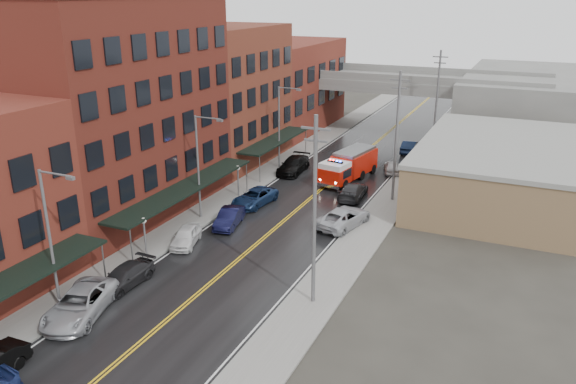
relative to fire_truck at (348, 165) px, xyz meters
The scene contains 32 objects.
road 9.39m from the fire_truck, 99.11° to the right, with size 11.00×160.00×0.02m, color black.
sidewalk_left 12.75m from the fire_truck, 133.82° to the right, with size 3.00×160.00×0.15m, color slate.
sidewalk_right 10.95m from the fire_truck, 57.42° to the right, with size 3.00×160.00×0.15m, color slate.
curb_left 11.68m from the fire_truck, 127.92° to the right, with size 0.30×160.00×0.15m, color gray.
curb_right 10.17m from the fire_truck, 65.38° to the right, with size 0.30×160.00×0.15m, color gray.
brick_building_b 23.08m from the fire_truck, 132.46° to the right, with size 9.00×20.00×18.00m, color #501515.
brick_building_c 15.95m from the fire_truck, behind, with size 9.00×15.00×15.00m, color maroon.
brick_building_far 24.35m from the fire_truck, 128.04° to the left, with size 9.00×20.00×12.00m, color maroon.
tan_building 14.59m from the fire_truck, ahead, with size 14.00×22.00×5.00m, color olive.
right_far_block 35.10m from the fire_truck, 61.82° to the left, with size 18.00×30.00×8.00m, color slate.
awning_1 18.50m from the fire_truck, 119.04° to the right, with size 2.60×18.00×3.09m.
awning_2 9.16m from the fire_truck, behind, with size 2.60×13.00×3.09m.
globe_lamp_1 24.44m from the fire_truck, 108.78° to the right, with size 0.44×0.44×3.12m.
globe_lamp_2 12.07m from the fire_truck, 130.73° to the right, with size 0.44×0.44×3.12m.
street_lamp_0 32.34m from the fire_truck, 104.43° to the right, with size 2.64×0.22×9.00m.
street_lamp_1 17.49m from the fire_truck, 117.90° to the right, with size 2.64×0.22×9.00m.
street_lamp_2 8.81m from the fire_truck, behind, with size 2.64×0.22×9.00m.
utility_pole_0 25.24m from the fire_truck, 76.63° to the right, with size 1.80×0.24×12.00m.
utility_pole_1 8.48m from the fire_truck, 35.77° to the right, with size 1.80×0.24×12.00m.
utility_pole_2 17.51m from the fire_truck, 70.13° to the left, with size 1.80×0.24×12.00m.
overpass 23.33m from the fire_truck, 93.66° to the left, with size 40.00×10.00×7.50m.
fire_truck is the anchor object (origin of this frame).
parked_car_left_2 31.94m from the fire_truck, 101.68° to the right, with size 2.75×5.96×1.66m, color #A1A3A9.
parked_car_left_3 27.99m from the fire_truck, 103.36° to the right, with size 1.92×4.72×1.37m, color black.
parked_car_left_4 21.12m from the fire_truck, 107.69° to the right, with size 1.66×4.13×1.41m, color white.
parked_car_left_5 16.42m from the fire_truck, 108.45° to the right, with size 1.54×4.43×1.46m, color black.
parked_car_left_6 11.75m from the fire_truck, 118.15° to the right, with size 2.39×5.18×1.44m, color #14274C.
parked_car_left_7 6.23m from the fire_truck, behind, with size 2.31×5.68×1.65m, color black.
parked_car_right_0 12.29m from the fire_truck, 73.24° to the right, with size 2.63×5.71×1.59m, color #ABADB3.
parked_car_right_1 5.45m from the fire_truck, 66.59° to the right, with size 2.07×5.08×1.48m, color #27272A.
parked_car_right_2 5.65m from the fire_truck, 50.59° to the left, with size 1.58×3.91×1.33m, color #B3B3B3.
parked_car_right_3 13.57m from the fire_truck, 74.86° to the left, with size 1.60×4.58×1.51m, color black.
Camera 1 is at (18.39, -13.80, 18.49)m, focal length 35.00 mm.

